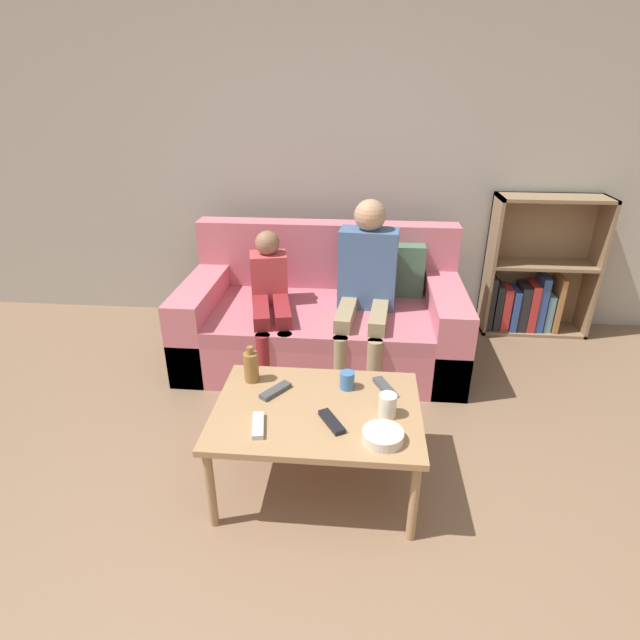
% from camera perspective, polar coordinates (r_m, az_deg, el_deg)
% --- Properties ---
extents(wall_back, '(12.00, 0.06, 2.60)m').
position_cam_1_polar(wall_back, '(3.84, 3.11, 18.70)').
color(wall_back, '#B7B2A8').
rests_on(wall_back, ground_plane).
extents(couch, '(1.85, 0.97, 0.87)m').
position_cam_1_polar(couch, '(3.44, 0.42, 0.15)').
color(couch, '#D1707F').
rests_on(couch, ground_plane).
extents(bookshelf, '(0.77, 0.28, 1.04)m').
position_cam_1_polar(bookshelf, '(4.11, 23.03, 4.06)').
color(bookshelf, '#8E7051').
rests_on(bookshelf, ground_plane).
extents(coffee_table, '(0.93, 0.68, 0.43)m').
position_cam_1_polar(coffee_table, '(2.29, -0.33, -10.81)').
color(coffee_table, '#A87F56').
rests_on(coffee_table, ground_plane).
extents(person_adult, '(0.39, 0.68, 1.10)m').
position_cam_1_polar(person_adult, '(3.21, 5.31, 4.85)').
color(person_adult, '#9E8966').
rests_on(person_adult, ground_plane).
extents(person_child, '(0.37, 0.69, 0.89)m').
position_cam_1_polar(person_child, '(3.26, -5.70, 2.76)').
color(person_child, maroon).
rests_on(person_child, ground_plane).
extents(cup_near, '(0.08, 0.08, 0.10)m').
position_cam_1_polar(cup_near, '(2.21, 7.73, -9.64)').
color(cup_near, silver).
rests_on(cup_near, coffee_table).
extents(cup_far, '(0.07, 0.07, 0.09)m').
position_cam_1_polar(cup_far, '(2.39, 3.12, -6.88)').
color(cup_far, '#3D70B2').
rests_on(cup_far, coffee_table).
extents(tv_remote_0, '(0.14, 0.17, 0.02)m').
position_cam_1_polar(tv_remote_0, '(2.37, -5.10, -8.05)').
color(tv_remote_0, '#47474C').
rests_on(tv_remote_0, coffee_table).
extents(tv_remote_1, '(0.13, 0.17, 0.02)m').
position_cam_1_polar(tv_remote_1, '(2.17, 1.34, -11.54)').
color(tv_remote_1, black).
rests_on(tv_remote_1, coffee_table).
extents(tv_remote_2, '(0.12, 0.17, 0.02)m').
position_cam_1_polar(tv_remote_2, '(2.41, 7.41, -7.63)').
color(tv_remote_2, '#47474C').
rests_on(tv_remote_2, coffee_table).
extents(tv_remote_3, '(0.08, 0.18, 0.02)m').
position_cam_1_polar(tv_remote_3, '(2.16, -7.09, -11.86)').
color(tv_remote_3, '#B7B7BC').
rests_on(tv_remote_3, coffee_table).
extents(snack_bowl, '(0.17, 0.17, 0.05)m').
position_cam_1_polar(snack_bowl, '(2.09, 7.18, -13.02)').
color(snack_bowl, beige).
rests_on(snack_bowl, coffee_table).
extents(bottle, '(0.07, 0.07, 0.19)m').
position_cam_1_polar(bottle, '(2.44, -7.87, -5.27)').
color(bottle, olive).
rests_on(bottle, coffee_table).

